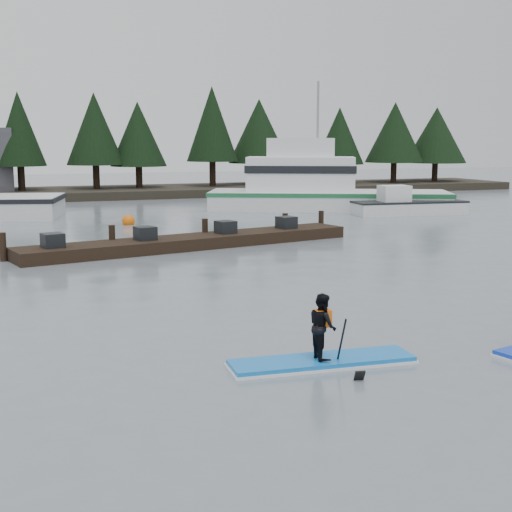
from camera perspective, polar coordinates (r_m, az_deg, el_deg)
name	(u,v)px	position (r m, az deg, el deg)	size (l,w,h in m)	color
ground	(365,360)	(13.93, 8.72, -8.22)	(160.00, 160.00, 0.00)	slate
far_shore	(86,193)	(54.12, -13.45, 4.93)	(70.00, 8.00, 0.60)	#2D281E
treeline	(86,197)	(54.14, -13.44, 4.61)	(60.00, 4.00, 8.00)	black
fishing_boat_medium	(322,199)	(43.43, 5.27, 4.53)	(14.63, 9.66, 8.51)	silver
skiff	(409,208)	(41.25, 12.17, 3.79)	(6.42, 1.92, 0.75)	silver
floating_dock	(193,242)	(27.93, -5.09, 1.14)	(13.76, 1.84, 0.46)	black
buoy_c	(345,210)	(43.40, 7.14, 3.70)	(0.51, 0.51, 0.51)	#E4600B
buoy_b	(129,225)	(36.03, -10.16, 2.49)	(0.63, 0.63, 0.63)	#E4600B
paddleboard_solo	(322,344)	(13.43, 5.33, -7.03)	(3.54, 1.23, 1.82)	blue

